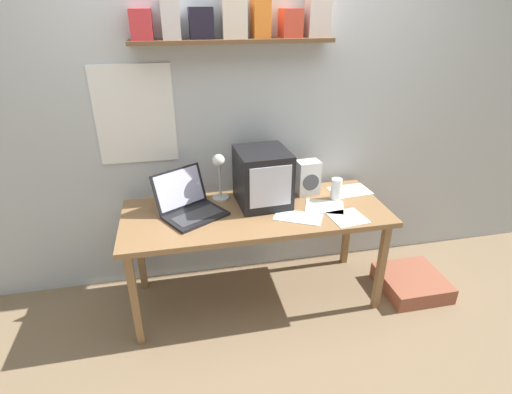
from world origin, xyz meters
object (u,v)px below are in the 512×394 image
Objects in this scene: laptop at (189,204)px; printed_handout at (298,217)px; crt_monitor at (263,177)px; open_notebook at (348,218)px; loose_paper_near_monitor at (350,191)px; floor_cushion at (412,283)px; space_heater at (308,178)px; loose_paper_near_laptop at (324,207)px; desk_lamp at (219,171)px; juice_glass at (336,190)px; corner_desk at (256,219)px.

printed_handout is at bearing -47.22° from laptop.
open_notebook is at bearing -37.45° from crt_monitor.
laptop is 1.15m from loose_paper_near_monitor.
floor_cushion is at bearing 5.01° from open_notebook.
space_heater is 0.26m from loose_paper_near_laptop.
open_notebook is (0.14, -0.39, -0.12)m from space_heater.
loose_paper_near_laptop is (0.21, 0.10, 0.00)m from printed_handout.
loose_paper_near_monitor is 1.26× the size of open_notebook.
crt_monitor is 0.60m from open_notebook.
crt_monitor is 1.27× the size of loose_paper_near_laptop.
desk_lamp is 0.80m from juice_glass.
loose_paper_near_laptop is at bearing -4.66° from corner_desk.
loose_paper_near_laptop is at bearing -36.84° from laptop.
corner_desk is 0.45m from laptop.
desk_lamp reaches higher than juice_glass.
laptop reaches higher than corner_desk.
laptop is (-0.49, -0.05, -0.12)m from crt_monitor.
crt_monitor is 0.51m from laptop.
open_notebook is (0.54, -0.21, 0.06)m from corner_desk.
loose_paper_near_laptop reaches higher than floor_cushion.
space_heater reaches higher than printed_handout.
juice_glass is 0.28m from open_notebook.
loose_paper_near_monitor is (0.15, 0.10, -0.07)m from juice_glass.
open_notebook is (0.09, -0.17, 0.00)m from loose_paper_near_laptop.
desk_lamp reaches higher than corner_desk.
laptop is at bearing -178.13° from crt_monitor.
crt_monitor is 1.30× the size of loose_paper_near_monitor.
desk_lamp is 0.62m from space_heater.
space_heater is at bearing 102.48° from loose_paper_near_laptop.
loose_paper_near_monitor reaches higher than floor_cushion.
laptop is at bearing 179.69° from juice_glass.
printed_handout and loose_paper_near_laptop have the same top height.
loose_paper_near_laptop is (-0.27, -0.20, 0.00)m from loose_paper_near_monitor.
loose_paper_near_laptop is at bearing -140.40° from juice_glass.
crt_monitor is at bearing -175.79° from loose_paper_near_monitor.
crt_monitor is 0.87× the size of floor_cushion.
printed_handout is at bearing -29.94° from corner_desk.
laptop is at bearing -175.24° from loose_paper_near_monitor.
crt_monitor is 2.55× the size of juice_glass.
loose_paper_near_laptop is at bearing 25.62° from printed_handout.
floor_cushion is (0.90, -0.02, -0.64)m from printed_handout.
loose_paper_near_monitor is at bearing 0.61° from crt_monitor.
juice_glass is at bearing 159.34° from floor_cushion.
open_notebook is at bearing -174.99° from floor_cushion.
desk_lamp is at bearing 0.20° from laptop.
open_notebook is at bearing -95.46° from juice_glass.
space_heater reaches higher than loose_paper_near_laptop.
loose_paper_near_monitor is at bearing 64.17° from open_notebook.
printed_handout is 1.11× the size of loose_paper_near_laptop.
space_heater is 0.83× the size of loose_paper_near_monitor.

